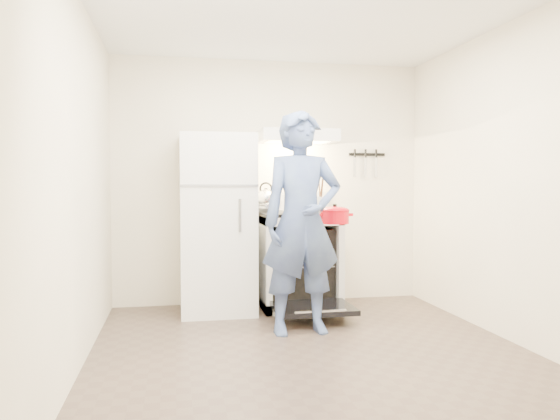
# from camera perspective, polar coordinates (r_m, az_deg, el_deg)

# --- Properties ---
(floor) EXTENTS (3.60, 3.60, 0.00)m
(floor) POSITION_cam_1_polar(r_m,az_deg,el_deg) (4.11, 3.44, -14.74)
(floor) COLOR #4E4035
(floor) RESTS_ON ground
(back_wall) EXTENTS (3.20, 0.02, 2.50)m
(back_wall) POSITION_cam_1_polar(r_m,az_deg,el_deg) (5.68, -1.03, 2.90)
(back_wall) COLOR white
(back_wall) RESTS_ON ground
(refrigerator) EXTENTS (0.70, 0.70, 1.70)m
(refrigerator) POSITION_cam_1_polar(r_m,az_deg,el_deg) (5.27, -6.60, -1.45)
(refrigerator) COLOR white
(refrigerator) RESTS_ON floor
(stove_body) EXTENTS (0.76, 0.65, 0.92)m
(stove_body) POSITION_cam_1_polar(r_m,az_deg,el_deg) (5.46, 1.95, -5.41)
(stove_body) COLOR white
(stove_body) RESTS_ON floor
(cooktop) EXTENTS (0.76, 0.65, 0.03)m
(cooktop) POSITION_cam_1_polar(r_m,az_deg,el_deg) (5.41, 1.96, -0.42)
(cooktop) COLOR black
(cooktop) RESTS_ON stove_body
(backsplash) EXTENTS (0.76, 0.07, 0.20)m
(backsplash) POSITION_cam_1_polar(r_m,az_deg,el_deg) (5.69, 1.32, 0.89)
(backsplash) COLOR white
(backsplash) RESTS_ON cooktop
(oven_door) EXTENTS (0.70, 0.54, 0.04)m
(oven_door) POSITION_cam_1_polar(r_m,az_deg,el_deg) (4.95, 3.50, -10.20)
(oven_door) COLOR black
(oven_door) RESTS_ON floor
(oven_rack) EXTENTS (0.60, 0.52, 0.01)m
(oven_rack) POSITION_cam_1_polar(r_m,az_deg,el_deg) (5.46, 1.95, -5.61)
(oven_rack) COLOR gray
(oven_rack) RESTS_ON stove_body
(range_hood) EXTENTS (0.76, 0.50, 0.12)m
(range_hood) POSITION_cam_1_polar(r_m,az_deg,el_deg) (5.50, 1.80, 7.71)
(range_hood) COLOR white
(range_hood) RESTS_ON back_wall
(knife_strip) EXTENTS (0.40, 0.02, 0.03)m
(knife_strip) POSITION_cam_1_polar(r_m,az_deg,el_deg) (5.94, 9.07, 5.76)
(knife_strip) COLOR black
(knife_strip) RESTS_ON back_wall
(pizza_stone) EXTENTS (0.34, 0.34, 0.02)m
(pizza_stone) POSITION_cam_1_polar(r_m,az_deg,el_deg) (5.47, 2.03, -5.45)
(pizza_stone) COLOR #906C4F
(pizza_stone) RESTS_ON oven_rack
(tea_kettle) EXTENTS (0.25, 0.20, 0.30)m
(tea_kettle) POSITION_cam_1_polar(r_m,az_deg,el_deg) (5.57, -1.48, 1.36)
(tea_kettle) COLOR silver
(tea_kettle) RESTS_ON cooktop
(utensil_jar) EXTENTS (0.11, 0.11, 0.13)m
(utensil_jar) POSITION_cam_1_polar(r_m,az_deg,el_deg) (5.32, 4.31, 0.70)
(utensil_jar) COLOR silver
(utensil_jar) RESTS_ON cooktop
(person) EXTENTS (0.70, 0.48, 1.83)m
(person) POSITION_cam_1_polar(r_m,az_deg,el_deg) (4.49, 2.31, -1.32)
(person) COLOR navy
(person) RESTS_ON floor
(dutch_oven) EXTENTS (0.32, 0.25, 0.22)m
(dutch_oven) POSITION_cam_1_polar(r_m,az_deg,el_deg) (4.89, 5.74, -0.73)
(dutch_oven) COLOR red
(dutch_oven) RESTS_ON person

